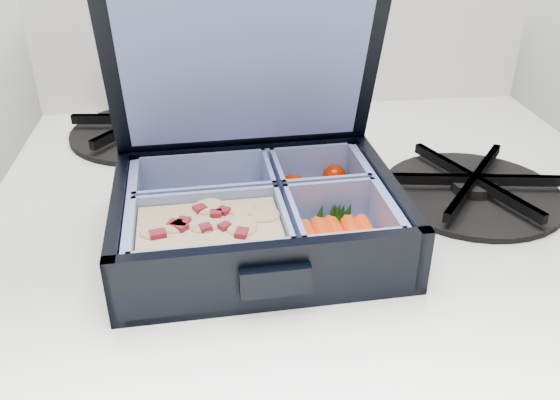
{
  "coord_description": "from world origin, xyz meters",
  "views": [
    {
      "loc": [
        0.24,
        1.14,
        1.28
      ],
      "look_at": [
        0.29,
        1.58,
        1.02
      ],
      "focal_mm": 38.0,
      "sensor_mm": 36.0,
      "label": 1
    }
  ],
  "objects": [
    {
      "name": "burner_grate_rear",
      "position": [
        0.16,
        1.83,
        1.0
      ],
      "size": [
        0.21,
        0.21,
        0.02
      ],
      "primitive_type": "cylinder",
      "rotation": [
        0.0,
        0.0,
        -0.12
      ],
      "color": "black",
      "rests_on": "stove"
    },
    {
      "name": "bento_box",
      "position": [
        0.27,
        1.57,
        1.02
      ],
      "size": [
        0.25,
        0.2,
        0.06
      ],
      "primitive_type": null,
      "rotation": [
        0.0,
        0.0,
        0.05
      ],
      "color": "black",
      "rests_on": "stove"
    },
    {
      "name": "fork",
      "position": [
        0.33,
        1.71,
        0.99
      ],
      "size": [
        0.12,
        0.16,
        0.01
      ],
      "primitive_type": null,
      "rotation": [
        0.0,
        0.0,
        -0.59
      ],
      "color": "#A8A8BB",
      "rests_on": "stove"
    },
    {
      "name": "burner_grate",
      "position": [
        0.5,
        1.63,
        1.0
      ],
      "size": [
        0.21,
        0.21,
        0.03
      ],
      "primitive_type": "cylinder",
      "rotation": [
        0.0,
        0.0,
        -0.15
      ],
      "color": "black",
      "rests_on": "stove"
    }
  ]
}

